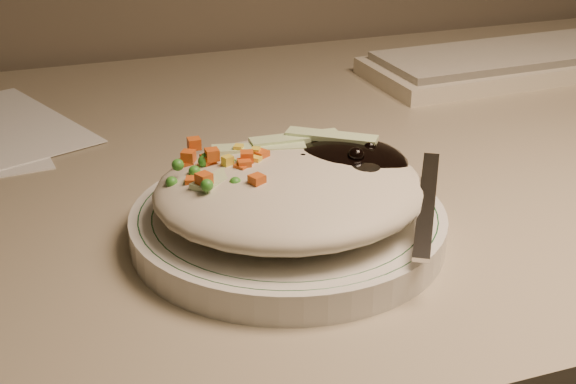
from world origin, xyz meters
name	(u,v)px	position (x,y,z in m)	size (l,w,h in m)	color
desk	(310,328)	(0.00, 1.38, 0.54)	(1.40, 0.70, 0.74)	gray
plate	(288,225)	(-0.08, 1.22, 0.75)	(0.22, 0.22, 0.02)	silver
plate_rim	(288,212)	(-0.08, 1.22, 0.76)	(0.21, 0.21, 0.00)	#144723
meal	(294,184)	(-0.08, 1.22, 0.78)	(0.21, 0.19, 0.05)	#BCB198
keyboard	(524,60)	(0.33, 1.52, 0.75)	(0.39, 0.15, 0.03)	beige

